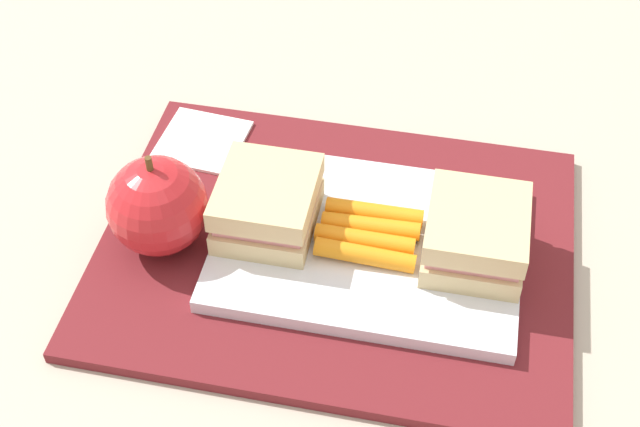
% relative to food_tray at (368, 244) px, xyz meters
% --- Properties ---
extents(ground_plane, '(2.40, 2.40, 0.00)m').
position_rel_food_tray_xyz_m(ground_plane, '(0.03, 0.00, -0.02)').
color(ground_plane, '#B7AD99').
extents(lunchbag_mat, '(0.36, 0.28, 0.01)m').
position_rel_food_tray_xyz_m(lunchbag_mat, '(0.03, 0.00, -0.01)').
color(lunchbag_mat, maroon).
rests_on(lunchbag_mat, ground_plane).
extents(food_tray, '(0.23, 0.17, 0.01)m').
position_rel_food_tray_xyz_m(food_tray, '(0.00, 0.00, 0.00)').
color(food_tray, white).
rests_on(food_tray, lunchbag_mat).
extents(sandwich_half_left, '(0.07, 0.08, 0.04)m').
position_rel_food_tray_xyz_m(sandwich_half_left, '(-0.08, 0.00, 0.03)').
color(sandwich_half_left, '#DBC189').
rests_on(sandwich_half_left, food_tray).
extents(sandwich_half_right, '(0.07, 0.08, 0.04)m').
position_rel_food_tray_xyz_m(sandwich_half_right, '(0.08, 0.00, 0.03)').
color(sandwich_half_right, '#DBC189').
rests_on(sandwich_half_right, food_tray).
extents(carrot_sticks_bundle, '(0.08, 0.06, 0.02)m').
position_rel_food_tray_xyz_m(carrot_sticks_bundle, '(0.00, 0.00, 0.01)').
color(carrot_sticks_bundle, orange).
rests_on(carrot_sticks_bundle, food_tray).
extents(apple, '(0.08, 0.08, 0.09)m').
position_rel_food_tray_xyz_m(apple, '(0.16, 0.02, 0.03)').
color(apple, red).
rests_on(apple, lunchbag_mat).
extents(paper_napkin, '(0.08, 0.08, 0.00)m').
position_rel_food_tray_xyz_m(paper_napkin, '(0.16, -0.09, -0.00)').
color(paper_napkin, white).
rests_on(paper_napkin, lunchbag_mat).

